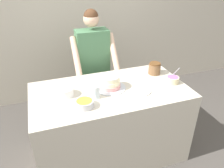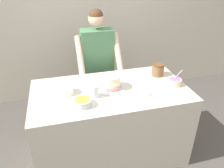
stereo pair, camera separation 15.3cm
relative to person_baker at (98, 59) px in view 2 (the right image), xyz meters
name	(u,v)px [view 2 (the right image)]	position (x,y,z in m)	size (l,w,h in m)	color
wall_back	(86,20)	(-0.01, 0.84, 0.34)	(10.00, 0.05, 2.60)	beige
counter	(111,123)	(-0.01, -0.73, -0.51)	(1.66, 0.88, 0.90)	beige
person_baker	(98,59)	(0.00, 0.00, 0.00)	(0.56, 0.46, 1.61)	#2D2D38
cake	(111,83)	(0.01, -0.70, 0.01)	(0.33, 0.33, 0.15)	silver
frosting_bowl_white	(65,90)	(-0.47, -0.69, -0.01)	(0.17, 0.17, 0.18)	white
frosting_bowl_purple	(175,82)	(0.70, -0.81, -0.02)	(0.15, 0.15, 0.17)	beige
frosting_bowl_orange	(82,102)	(-0.33, -0.95, -0.02)	(0.17, 0.17, 0.07)	silver
drinking_glass	(95,91)	(-0.19, -0.83, 0.01)	(0.08, 0.08, 0.13)	silver
ceramic_plate	(141,92)	(0.28, -0.87, -0.05)	(0.21, 0.21, 0.01)	white
stoneware_jar	(158,70)	(0.62, -0.54, 0.01)	(0.14, 0.14, 0.14)	brown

